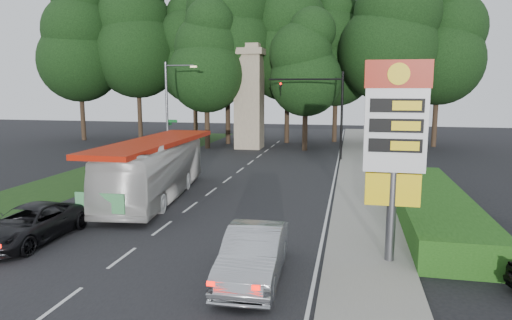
% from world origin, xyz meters
% --- Properties ---
extents(ground, '(120.00, 120.00, 0.00)m').
position_xyz_m(ground, '(0.00, 0.00, 0.00)').
color(ground, black).
rests_on(ground, ground).
extents(road_surface, '(14.00, 80.00, 0.02)m').
position_xyz_m(road_surface, '(0.00, 12.00, 0.01)').
color(road_surface, black).
rests_on(road_surface, ground).
extents(sidewalk_right, '(3.00, 80.00, 0.12)m').
position_xyz_m(sidewalk_right, '(8.50, 12.00, 0.06)').
color(sidewalk_right, gray).
rests_on(sidewalk_right, ground).
extents(grass_verge_left, '(5.00, 50.00, 0.02)m').
position_xyz_m(grass_verge_left, '(-9.50, 18.00, 0.01)').
color(grass_verge_left, '#193814').
rests_on(grass_verge_left, ground).
extents(hedge, '(3.00, 14.00, 1.20)m').
position_xyz_m(hedge, '(11.50, 8.00, 0.60)').
color(hedge, '#1C4913').
rests_on(hedge, ground).
extents(gas_station_pylon, '(2.10, 0.45, 6.85)m').
position_xyz_m(gas_station_pylon, '(9.20, 1.99, 4.45)').
color(gas_station_pylon, '#59595E').
rests_on(gas_station_pylon, ground).
extents(traffic_signal_mast, '(6.10, 0.35, 7.20)m').
position_xyz_m(traffic_signal_mast, '(5.68, 24.00, 4.67)').
color(traffic_signal_mast, black).
rests_on(traffic_signal_mast, ground).
extents(streetlight_signs, '(2.75, 0.98, 8.00)m').
position_xyz_m(streetlight_signs, '(-6.99, 22.01, 4.44)').
color(streetlight_signs, '#59595E').
rests_on(streetlight_signs, ground).
extents(monument, '(3.00, 3.00, 10.05)m').
position_xyz_m(monument, '(-2.00, 30.00, 5.10)').
color(monument, gray).
rests_on(monument, ground).
extents(tree_far_west, '(8.96, 8.96, 17.60)m').
position_xyz_m(tree_far_west, '(-22.00, 33.00, 10.68)').
color(tree_far_west, '#2D2116').
rests_on(tree_far_west, ground).
extents(tree_west_mid, '(9.80, 9.80, 19.25)m').
position_xyz_m(tree_west_mid, '(-16.00, 35.00, 11.69)').
color(tree_west_mid, '#2D2116').
rests_on(tree_west_mid, ground).
extents(tree_west_near, '(8.40, 8.40, 16.50)m').
position_xyz_m(tree_west_near, '(-10.00, 37.00, 10.02)').
color(tree_west_near, '#2D2116').
rests_on(tree_west_near, ground).
extents(tree_center_left, '(10.08, 10.08, 19.80)m').
position_xyz_m(tree_center_left, '(-5.00, 33.00, 12.02)').
color(tree_center_left, '#2D2116').
rests_on(tree_center_left, ground).
extents(tree_center_right, '(9.24, 9.24, 18.15)m').
position_xyz_m(tree_center_right, '(1.00, 35.00, 11.02)').
color(tree_center_right, '#2D2116').
rests_on(tree_center_right, ground).
extents(tree_east_near, '(8.12, 8.12, 15.95)m').
position_xyz_m(tree_east_near, '(6.00, 37.00, 9.68)').
color(tree_east_near, '#2D2116').
rests_on(tree_east_near, ground).
extents(tree_east_mid, '(9.52, 9.52, 18.70)m').
position_xyz_m(tree_east_mid, '(11.00, 33.00, 11.35)').
color(tree_east_mid, '#2D2116').
rests_on(tree_east_mid, ground).
extents(tree_far_east, '(8.68, 8.68, 17.05)m').
position_xyz_m(tree_far_east, '(16.00, 35.00, 10.35)').
color(tree_far_east, '#2D2116').
rests_on(tree_far_east, ground).
extents(tree_monument_left, '(7.28, 7.28, 14.30)m').
position_xyz_m(tree_monument_left, '(-6.00, 29.00, 8.68)').
color(tree_monument_left, '#2D2116').
rests_on(tree_monument_left, ground).
extents(tree_monument_right, '(6.72, 6.72, 13.20)m').
position_xyz_m(tree_monument_right, '(3.50, 29.50, 8.01)').
color(tree_monument_right, '#2D2116').
rests_on(tree_monument_right, ground).
extents(transit_bus, '(4.06, 11.66, 3.18)m').
position_xyz_m(transit_bus, '(-2.52, 9.01, 1.59)').
color(transit_bus, silver).
rests_on(transit_bus, ground).
extents(sedan_silver, '(1.95, 5.03, 1.63)m').
position_xyz_m(sedan_silver, '(4.91, -0.25, 0.82)').
color(sedan_silver, '#A4A7AB').
rests_on(sedan_silver, ground).
extents(suv_charcoal, '(2.42, 5.09, 1.40)m').
position_xyz_m(suv_charcoal, '(-4.39, 1.42, 0.70)').
color(suv_charcoal, black).
rests_on(suv_charcoal, ground).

